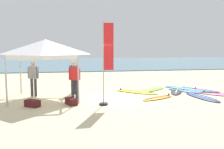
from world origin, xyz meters
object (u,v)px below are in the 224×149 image
(surfboard_purple, at_px, (199,89))
(gear_bag_near_tent, at_px, (32,103))
(surfboard_black, at_px, (176,92))
(canopy_tent, at_px, (46,47))
(surfboard_pink, at_px, (224,95))
(surfboard_orange, at_px, (158,98))
(person_grey, at_px, (33,76))
(surfboard_teal, at_px, (194,91))
(surfboard_yellow, at_px, (137,92))
(surfboard_blue, at_px, (186,91))
(surfboard_lime, at_px, (149,90))
(person_red, at_px, (75,78))
(banner_flag, at_px, (106,67))
(surfboard_navy, at_px, (202,97))
(person_blue, at_px, (73,75))
(gear_bag_by_pole, at_px, (71,101))
(surfboard_cyan, at_px, (181,88))

(surfboard_purple, height_order, gear_bag_near_tent, gear_bag_near_tent)
(surfboard_black, bearing_deg, gear_bag_near_tent, -165.24)
(canopy_tent, bearing_deg, surfboard_pink, -6.78)
(surfboard_orange, bearing_deg, canopy_tent, 167.65)
(person_grey, bearing_deg, surfboard_teal, -1.48)
(surfboard_purple, bearing_deg, surfboard_yellow, -179.13)
(surfboard_black, xyz_separation_m, surfboard_blue, (0.62, 0.09, -0.00))
(surfboard_lime, relative_size, surfboard_blue, 1.30)
(surfboard_lime, height_order, surfboard_orange, same)
(surfboard_yellow, xyz_separation_m, person_red, (-3.28, -0.96, 0.95))
(banner_flag, distance_m, gear_bag_near_tent, 3.29)
(surfboard_navy, bearing_deg, surfboard_blue, 87.22)
(surfboard_navy, distance_m, person_red, 6.09)
(surfboard_lime, distance_m, person_red, 4.49)
(person_blue, bearing_deg, surfboard_purple, -0.86)
(canopy_tent, bearing_deg, banner_flag, -36.69)
(gear_bag_by_pole, bearing_deg, surfboard_purple, 16.96)
(surfboard_navy, xyz_separation_m, person_blue, (-5.97, 2.05, 0.95))
(surfboard_cyan, bearing_deg, canopy_tent, -170.44)
(surfboard_navy, bearing_deg, person_blue, 161.05)
(surfboard_yellow, bearing_deg, surfboard_cyan, 13.88)
(surfboard_lime, bearing_deg, surfboard_navy, -52.63)
(surfboard_cyan, xyz_separation_m, gear_bag_by_pole, (-6.42, -2.86, 0.10))
(person_red, bearing_deg, surfboard_lime, 18.82)
(surfboard_black, height_order, surfboard_orange, same)
(surfboard_black, bearing_deg, person_grey, 177.87)
(surfboard_pink, height_order, surfboard_black, same)
(surfboard_pink, relative_size, gear_bag_by_pole, 3.64)
(surfboard_lime, bearing_deg, surfboard_cyan, 7.50)
(surfboard_lime, height_order, person_grey, person_grey)
(surfboard_black, xyz_separation_m, surfboard_orange, (-1.58, -1.33, 0.00))
(surfboard_navy, height_order, surfboard_teal, same)
(surfboard_black, xyz_separation_m, surfboard_yellow, (-2.13, 0.33, -0.00))
(person_blue, distance_m, person_red, 1.12)
(surfboard_lime, height_order, banner_flag, banner_flag)
(surfboard_black, bearing_deg, surfboard_purple, 13.90)
(surfboard_lime, bearing_deg, person_blue, -175.98)
(surfboard_purple, distance_m, surfboard_blue, 1.00)
(surfboard_teal, bearing_deg, surfboard_pink, -55.88)
(banner_flag, bearing_deg, surfboard_teal, 22.31)
(surfboard_teal, bearing_deg, person_blue, 176.13)
(surfboard_blue, relative_size, person_blue, 1.15)
(surfboard_teal, height_order, banner_flag, banner_flag)
(surfboard_navy, relative_size, surfboard_purple, 1.06)
(person_grey, bearing_deg, surfboard_purple, 0.75)
(surfboard_teal, bearing_deg, surfboard_cyan, 103.97)
(surfboard_navy, relative_size, banner_flag, 0.71)
(canopy_tent, bearing_deg, surfboard_cyan, 9.56)
(surfboard_lime, bearing_deg, person_grey, -175.18)
(surfboard_blue, distance_m, person_blue, 6.14)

